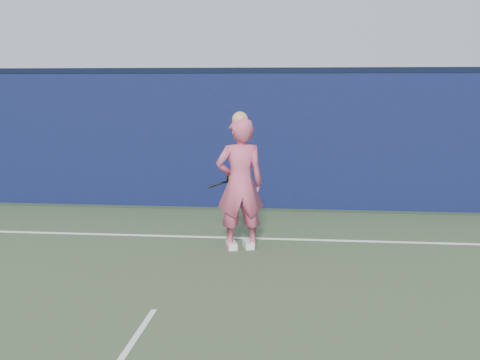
# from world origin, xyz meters

# --- Properties ---
(ground) EXTENTS (80.00, 80.00, 0.00)m
(ground) POSITION_xyz_m (0.00, 0.00, 0.00)
(ground) COLOR #34492D
(ground) RESTS_ON ground
(backstop_wall) EXTENTS (24.00, 0.40, 2.50)m
(backstop_wall) POSITION_xyz_m (0.00, 6.50, 1.25)
(backstop_wall) COLOR #0C1739
(backstop_wall) RESTS_ON ground
(wall_cap) EXTENTS (24.00, 0.42, 0.10)m
(wall_cap) POSITION_xyz_m (0.00, 6.50, 2.55)
(wall_cap) COLOR black
(wall_cap) RESTS_ON backstop_wall
(player) EXTENTS (0.77, 0.62, 1.93)m
(player) POSITION_xyz_m (0.62, 3.45, 0.93)
(player) COLOR #D75375
(player) RESTS_ON ground
(racket) EXTENTS (0.57, 0.17, 0.31)m
(racket) POSITION_xyz_m (0.50, 3.85, 0.92)
(racket) COLOR black
(racket) RESTS_ON ground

